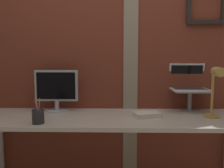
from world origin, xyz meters
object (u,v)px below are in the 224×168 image
(desk_lamp, at_px, (215,87))
(pen_cup, at_px, (38,116))
(monitor, at_px, (56,88))
(laptop, at_px, (188,82))

(desk_lamp, height_order, pen_cup, desk_lamp)
(monitor, bearing_deg, pen_cup, -94.99)
(laptop, height_order, desk_lamp, laptop)
(monitor, distance_m, pen_cup, 0.43)
(desk_lamp, xyz_separation_m, pen_cup, (-1.30, -0.16, -0.19))
(monitor, height_order, desk_lamp, desk_lamp)
(laptop, relative_size, desk_lamp, 0.78)
(laptop, xyz_separation_m, desk_lamp, (0.12, -0.31, -0.00))
(pen_cup, bearing_deg, monitor, 85.01)
(monitor, bearing_deg, laptop, 3.30)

